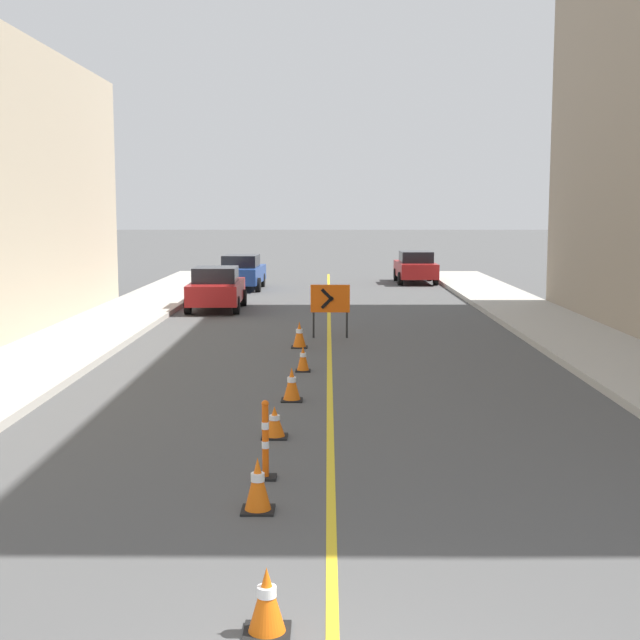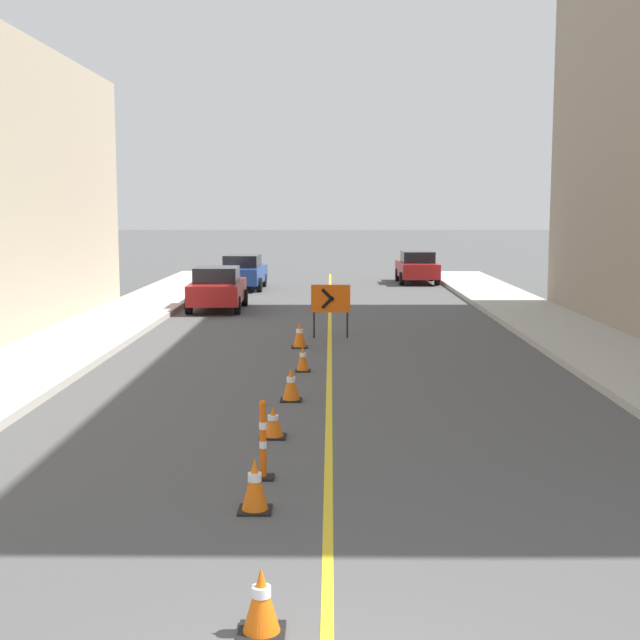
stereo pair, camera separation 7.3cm
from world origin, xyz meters
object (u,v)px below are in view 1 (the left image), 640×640
at_px(arrow_barricade_primary, 330,301).
at_px(parked_car_curb_near, 216,288).
at_px(traffic_cone_fourth, 292,384).
at_px(traffic_cone_fifth, 303,359).
at_px(traffic_cone_third, 275,422).
at_px(traffic_cone_nearest, 267,601).
at_px(traffic_cone_second, 258,485).
at_px(delineator_post_front, 265,445).
at_px(traffic_cone_farthest, 299,335).
at_px(parked_car_curb_far, 416,267).
at_px(parked_car_curb_mid, 241,272).

relative_size(arrow_barricade_primary, parked_car_curb_near, 0.35).
bearing_deg(traffic_cone_fourth, traffic_cone_fifth, 87.63).
bearing_deg(traffic_cone_fifth, parked_car_curb_near, 105.89).
xyz_separation_m(arrow_barricade_primary, parked_car_curb_near, (-4.14, 7.02, -0.28)).
bearing_deg(traffic_cone_third, traffic_cone_fifth, 87.12).
height_order(traffic_cone_fourth, traffic_cone_fifth, traffic_cone_fourth).
bearing_deg(traffic_cone_nearest, traffic_cone_third, 92.82).
relative_size(traffic_cone_second, delineator_post_front, 0.62).
bearing_deg(traffic_cone_third, parked_car_curb_near, 99.97).
bearing_deg(traffic_cone_farthest, traffic_cone_fifth, -86.83).
relative_size(traffic_cone_fifth, parked_car_curb_near, 0.14).
relative_size(traffic_cone_second, parked_car_curb_far, 0.16).
bearing_deg(delineator_post_front, traffic_cone_fourth, 88.16).
distance_m(traffic_cone_nearest, parked_car_curb_far, 37.24).
height_order(traffic_cone_second, traffic_cone_fifth, traffic_cone_second).
bearing_deg(arrow_barricade_primary, traffic_cone_fourth, -93.76).
height_order(traffic_cone_fifth, arrow_barricade_primary, arrow_barricade_primary).
bearing_deg(parked_car_curb_mid, arrow_barricade_primary, -73.08).
xyz_separation_m(traffic_cone_nearest, traffic_cone_farthest, (-0.23, 16.15, 0.05)).
height_order(delineator_post_front, parked_car_curb_far, parked_car_curb_far).
height_order(traffic_cone_fourth, parked_car_curb_far, parked_car_curb_far).
xyz_separation_m(arrow_barricade_primary, parked_car_curb_far, (4.31, 18.96, -0.28)).
distance_m(traffic_cone_fifth, arrow_barricade_primary, 5.39).
distance_m(traffic_cone_third, parked_car_curb_mid, 26.80).
height_order(traffic_cone_nearest, arrow_barricade_primary, arrow_barricade_primary).
bearing_deg(parked_car_curb_mid, traffic_cone_fifth, -78.44).
distance_m(traffic_cone_third, traffic_cone_farthest, 9.43).
bearing_deg(traffic_cone_fourth, traffic_cone_farthest, 90.54).
relative_size(traffic_cone_third, traffic_cone_farthest, 0.73).
distance_m(arrow_barricade_primary, parked_car_curb_near, 8.16).
xyz_separation_m(traffic_cone_second, traffic_cone_third, (-0.00, 3.55, -0.08)).
bearing_deg(traffic_cone_nearest, traffic_cone_second, 95.88).
distance_m(traffic_cone_nearest, traffic_cone_fifth, 12.66).
height_order(arrow_barricade_primary, parked_car_curb_near, parked_car_curb_near).
distance_m(traffic_cone_farthest, parked_car_curb_near, 9.44).
xyz_separation_m(traffic_cone_fourth, traffic_cone_fifth, (0.13, 3.15, -0.03)).
height_order(traffic_cone_second, arrow_barricade_primary, arrow_barricade_primary).
xyz_separation_m(traffic_cone_fifth, parked_car_curb_near, (-3.51, 12.32, 0.51)).
distance_m(traffic_cone_nearest, traffic_cone_second, 3.19).
bearing_deg(parked_car_curb_mid, traffic_cone_nearest, -81.89).
height_order(delineator_post_front, parked_car_curb_near, parked_car_curb_near).
distance_m(traffic_cone_third, traffic_cone_fourth, 2.79).
bearing_deg(traffic_cone_farthest, traffic_cone_second, -90.45).
bearing_deg(parked_car_curb_far, traffic_cone_second, -99.76).
bearing_deg(traffic_cone_third, traffic_cone_fourth, 86.55).
bearing_deg(traffic_cone_fourth, parked_car_curb_near, 102.32).
relative_size(traffic_cone_fourth, arrow_barricade_primary, 0.43).
xyz_separation_m(traffic_cone_nearest, parked_car_curb_far, (4.91, 36.91, 0.50)).
xyz_separation_m(traffic_cone_fourth, arrow_barricade_primary, (0.76, 8.44, 0.76)).
relative_size(traffic_cone_third, parked_car_curb_far, 0.12).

